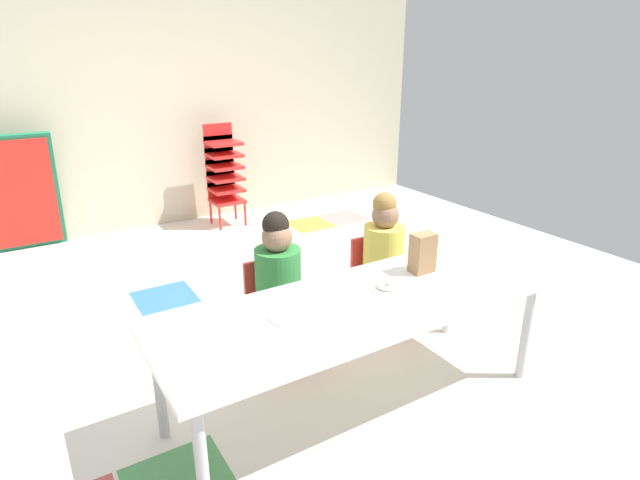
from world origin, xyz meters
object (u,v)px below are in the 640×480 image
at_px(folded_activity_table, 3,197).
at_px(paper_plate_near_edge, 386,288).
at_px(seated_child_middle_seat, 383,249).
at_px(paper_bag_brown, 423,253).
at_px(kid_chair_red_stack, 224,170).
at_px(paper_plate_center_table, 287,316).
at_px(donut_powdered_on_plate, 386,285).
at_px(seated_child_near_camera, 277,274).
at_px(craft_table, 359,310).

xyz_separation_m(folded_activity_table, paper_plate_near_edge, (1.60, -3.32, 0.07)).
height_order(seated_child_middle_seat, paper_bag_brown, seated_child_middle_seat).
relative_size(kid_chair_red_stack, paper_plate_near_edge, 5.78).
height_order(seated_child_middle_seat, paper_plate_center_table, seated_child_middle_seat).
relative_size(kid_chair_red_stack, donut_powdered_on_plate, 10.11).
height_order(paper_bag_brown, paper_plate_near_edge, paper_bag_brown).
height_order(seated_child_near_camera, donut_powdered_on_plate, seated_child_near_camera).
distance_m(craft_table, donut_powdered_on_plate, 0.20).
relative_size(seated_child_near_camera, donut_powdered_on_plate, 8.92).
height_order(craft_table, seated_child_middle_seat, seated_child_middle_seat).
bearing_deg(craft_table, seated_child_middle_seat, 43.88).
bearing_deg(craft_table, kid_chair_red_stack, 79.95).
bearing_deg(seated_child_near_camera, craft_table, -75.43).
height_order(folded_activity_table, paper_plate_center_table, folded_activity_table).
height_order(seated_child_near_camera, paper_plate_near_edge, seated_child_near_camera).
bearing_deg(paper_bag_brown, craft_table, -167.79).
distance_m(seated_child_middle_seat, donut_powdered_on_plate, 0.69).
bearing_deg(donut_powdered_on_plate, folded_activity_table, 115.80).
relative_size(folded_activity_table, paper_bag_brown, 4.94).
height_order(paper_plate_near_edge, donut_powdered_on_plate, donut_powdered_on_plate).
relative_size(paper_bag_brown, paper_plate_near_edge, 1.22).
bearing_deg(seated_child_near_camera, paper_bag_brown, -36.29).
bearing_deg(paper_plate_center_table, seated_child_near_camera, 67.35).
xyz_separation_m(craft_table, folded_activity_table, (-1.41, 3.35, -0.01)).
xyz_separation_m(craft_table, kid_chair_red_stack, (0.56, 3.16, 0.02)).
distance_m(seated_child_middle_seat, paper_plate_near_edge, 0.69).
distance_m(craft_table, kid_chair_red_stack, 3.21).
distance_m(folded_activity_table, donut_powdered_on_plate, 3.69).
xyz_separation_m(kid_chair_red_stack, donut_powdered_on_plate, (-0.37, -3.13, 0.04)).
bearing_deg(paper_bag_brown, seated_child_near_camera, 143.71).
bearing_deg(paper_plate_near_edge, donut_powdered_on_plate, 0.00).
bearing_deg(seated_child_middle_seat, craft_table, -136.12).
height_order(kid_chair_red_stack, folded_activity_table, folded_activity_table).
distance_m(folded_activity_table, paper_bag_brown, 3.77).
xyz_separation_m(craft_table, paper_plate_center_table, (-0.38, 0.04, 0.05)).
relative_size(seated_child_middle_seat, paper_plate_center_table, 5.10).
distance_m(seated_child_near_camera, paper_plate_center_table, 0.58).
bearing_deg(folded_activity_table, paper_bag_brown, -59.54).
bearing_deg(donut_powdered_on_plate, craft_table, -170.03).
bearing_deg(kid_chair_red_stack, seated_child_middle_seat, -89.03).
distance_m(craft_table, seated_child_middle_seat, 0.84).
bearing_deg(paper_bag_brown, seated_child_middle_seat, 76.98).
relative_size(seated_child_near_camera, folded_activity_table, 0.84).
height_order(craft_table, seated_child_near_camera, seated_child_near_camera).
xyz_separation_m(paper_bag_brown, paper_plate_near_edge, (-0.30, -0.07, -0.11)).
bearing_deg(paper_plate_near_edge, paper_bag_brown, 13.58).
distance_m(folded_activity_table, paper_plate_near_edge, 3.69).
height_order(paper_plate_near_edge, paper_plate_center_table, same).
distance_m(seated_child_near_camera, paper_bag_brown, 0.82).
relative_size(craft_table, paper_plate_center_table, 11.17).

